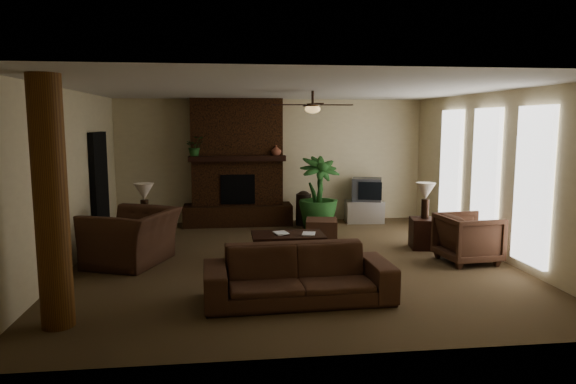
{
  "coord_description": "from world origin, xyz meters",
  "views": [
    {
      "loc": [
        -1.04,
        -8.18,
        2.28
      ],
      "look_at": [
        0.0,
        0.4,
        1.1
      ],
      "focal_mm": 31.85,
      "sensor_mm": 36.0,
      "label": 1
    }
  ],
  "objects": [
    {
      "name": "room_shell",
      "position": [
        0.0,
        0.0,
        1.4
      ],
      "size": [
        7.0,
        7.0,
        7.0
      ],
      "color": "brown",
      "rests_on": "ground"
    },
    {
      "name": "fireplace",
      "position": [
        -0.8,
        3.22,
        1.16
      ],
      "size": [
        2.4,
        0.7,
        2.8
      ],
      "color": "#422411",
      "rests_on": "ground"
    },
    {
      "name": "windows",
      "position": [
        3.45,
        0.2,
        1.35
      ],
      "size": [
        0.08,
        3.65,
        2.35
      ],
      "color": "white",
      "rests_on": "ground"
    },
    {
      "name": "log_column",
      "position": [
        -2.95,
        -2.4,
        1.4
      ],
      "size": [
        0.36,
        0.36,
        2.8
      ],
      "primitive_type": "cylinder",
      "color": "brown",
      "rests_on": "ground"
    },
    {
      "name": "doorway",
      "position": [
        -3.44,
        1.8,
        1.05
      ],
      "size": [
        0.1,
        1.0,
        2.1
      ],
      "primitive_type": "cube",
      "color": "black",
      "rests_on": "ground"
    },
    {
      "name": "ceiling_fan",
      "position": [
        0.4,
        0.3,
        2.53
      ],
      "size": [
        1.35,
        1.35,
        0.37
      ],
      "color": "black",
      "rests_on": "ceiling"
    },
    {
      "name": "sofa",
      "position": [
        -0.14,
        -1.9,
        0.47
      ],
      "size": [
        2.42,
        0.79,
        0.94
      ],
      "primitive_type": "imported",
      "rotation": [
        0.0,
        0.0,
        0.04
      ],
      "color": "#492E1F",
      "rests_on": "ground"
    },
    {
      "name": "armchair_left",
      "position": [
        -2.57,
        0.15,
        0.59
      ],
      "size": [
        1.3,
        1.57,
        1.17
      ],
      "primitive_type": "imported",
      "rotation": [
        0.0,
        0.0,
        -1.95
      ],
      "color": "#492E1F",
      "rests_on": "ground"
    },
    {
      "name": "armchair_right",
      "position": [
        2.87,
        -0.43,
        0.44
      ],
      "size": [
        0.89,
        0.93,
        0.88
      ],
      "primitive_type": "imported",
      "rotation": [
        0.0,
        0.0,
        1.67
      ],
      "color": "#492E1F",
      "rests_on": "ground"
    },
    {
      "name": "coffee_table",
      "position": [
        -0.03,
        0.13,
        0.37
      ],
      "size": [
        1.2,
        0.7,
        0.43
      ],
      "color": "black",
      "rests_on": "ground"
    },
    {
      "name": "ottoman",
      "position": [
        0.79,
        1.46,
        0.2
      ],
      "size": [
        0.7,
        0.7,
        0.4
      ],
      "primitive_type": "cube",
      "rotation": [
        0.0,
        0.0,
        -0.19
      ],
      "color": "#492E1F",
      "rests_on": "ground"
    },
    {
      "name": "tv_stand",
      "position": [
        2.09,
        3.08,
        0.25
      ],
      "size": [
        0.89,
        0.57,
        0.5
      ],
      "primitive_type": "cube",
      "rotation": [
        0.0,
        0.0,
        -0.08
      ],
      "color": "silver",
      "rests_on": "ground"
    },
    {
      "name": "tv",
      "position": [
        2.14,
        3.07,
        0.76
      ],
      "size": [
        0.77,
        0.69,
        0.52
      ],
      "color": "#3D3D40",
      "rests_on": "tv_stand"
    },
    {
      "name": "floor_vase",
      "position": [
        0.66,
        2.93,
        0.43
      ],
      "size": [
        0.34,
        0.34,
        0.77
      ],
      "color": "black",
      "rests_on": "ground"
    },
    {
      "name": "floor_plant",
      "position": [
        0.9,
        2.44,
        0.44
      ],
      "size": [
        1.25,
        1.73,
        0.87
      ],
      "primitive_type": "imported",
      "rotation": [
        0.0,
        0.0,
        0.26
      ],
      "color": "#245020",
      "rests_on": "ground"
    },
    {
      "name": "side_table_left",
      "position": [
        -2.53,
        1.13,
        0.28
      ],
      "size": [
        0.66,
        0.66,
        0.55
      ],
      "primitive_type": "cube",
      "rotation": [
        0.0,
        0.0,
        -0.44
      ],
      "color": "black",
      "rests_on": "ground"
    },
    {
      "name": "lamp_left",
      "position": [
        -2.51,
        1.13,
        1.0
      ],
      "size": [
        0.38,
        0.38,
        0.65
      ],
      "color": "black",
      "rests_on": "side_table_left"
    },
    {
      "name": "side_table_right",
      "position": [
        2.53,
        0.56,
        0.28
      ],
      "size": [
        0.58,
        0.58,
        0.55
      ],
      "primitive_type": "cube",
      "rotation": [
        0.0,
        0.0,
        -0.17
      ],
      "color": "black",
      "rests_on": "ground"
    },
    {
      "name": "lamp_right",
      "position": [
        2.54,
        0.6,
        1.0
      ],
      "size": [
        0.41,
        0.41,
        0.65
      ],
      "color": "black",
      "rests_on": "side_table_right"
    },
    {
      "name": "mantel_plant",
      "position": [
        -1.71,
        2.98,
        1.72
      ],
      "size": [
        0.46,
        0.49,
        0.33
      ],
      "primitive_type": "imported",
      "rotation": [
        0.0,
        0.0,
        0.23
      ],
      "color": "#245020",
      "rests_on": "fireplace"
    },
    {
      "name": "mantel_vase",
      "position": [
        0.05,
        2.96,
        1.67
      ],
      "size": [
        0.24,
        0.24,
        0.22
      ],
      "primitive_type": "imported",
      "rotation": [
        0.0,
        0.0,
        -0.07
      ],
      "color": "brown",
      "rests_on": "fireplace"
    },
    {
      "name": "book_a",
      "position": [
        -0.26,
        0.11,
        0.57
      ],
      "size": [
        0.22,
        0.08,
        0.29
      ],
      "primitive_type": "imported",
      "rotation": [
        0.0,
        0.0,
        0.23
      ],
      "color": "#999999",
      "rests_on": "coffee_table"
    },
    {
      "name": "book_b",
      "position": [
        0.2,
        0.06,
        0.58
      ],
      "size": [
        0.21,
        0.07,
        0.29
      ],
      "primitive_type": "imported",
      "rotation": [
        0.0,
        0.0,
        -0.24
      ],
      "color": "#999999",
      "rests_on": "coffee_table"
    }
  ]
}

